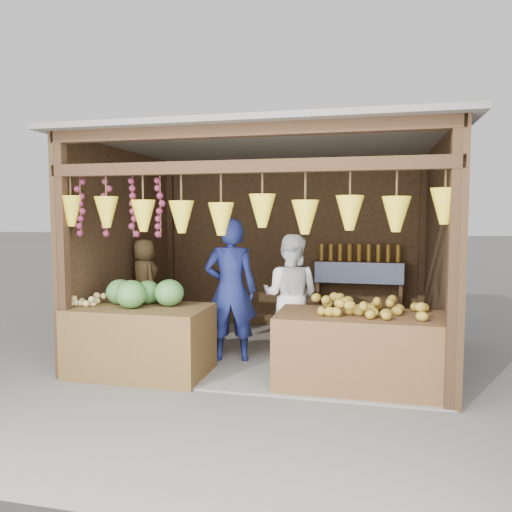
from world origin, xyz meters
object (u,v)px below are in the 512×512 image
(counter_right, at_px, (363,351))
(man_standing, at_px, (231,290))
(woman_standing, at_px, (290,296))
(vendor_seated, at_px, (144,279))
(counter_left, at_px, (141,340))

(counter_right, distance_m, man_standing, 1.73)
(counter_right, relative_size, woman_standing, 1.15)
(woman_standing, height_order, vendor_seated, woman_standing)
(man_standing, height_order, vendor_seated, man_standing)
(counter_right, distance_m, vendor_seated, 3.18)
(counter_left, bearing_deg, woman_standing, 35.43)
(man_standing, bearing_deg, counter_right, 146.72)
(man_standing, bearing_deg, vendor_seated, -34.89)
(counter_left, bearing_deg, vendor_seated, 113.76)
(counter_left, relative_size, woman_standing, 0.98)
(vendor_seated, bearing_deg, counter_right, -160.19)
(counter_left, relative_size, counter_right, 0.85)
(counter_right, bearing_deg, man_standing, 159.58)
(counter_left, distance_m, man_standing, 1.18)
(vendor_seated, bearing_deg, woman_standing, -144.38)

